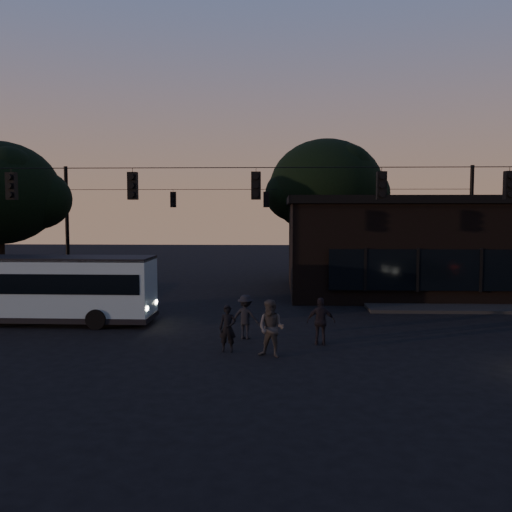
{
  "coord_description": "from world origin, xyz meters",
  "views": [
    {
      "loc": [
        0.84,
        -16.69,
        4.67
      ],
      "look_at": [
        0.0,
        4.0,
        3.0
      ],
      "focal_mm": 40.0,
      "sensor_mm": 36.0,
      "label": 1
    }
  ],
  "objects_px": {
    "building": "(423,245)",
    "pedestrian_d": "(246,317)",
    "bus": "(34,286)",
    "pedestrian_c": "(321,321)",
    "pedestrian_b": "(271,328)",
    "pedestrian_a": "(228,328)"
  },
  "relations": [
    {
      "from": "building",
      "to": "pedestrian_d",
      "type": "relative_size",
      "value": 9.54
    },
    {
      "from": "building",
      "to": "bus",
      "type": "height_order",
      "value": "building"
    },
    {
      "from": "bus",
      "to": "pedestrian_c",
      "type": "bearing_deg",
      "value": -15.54
    },
    {
      "from": "pedestrian_b",
      "to": "pedestrian_d",
      "type": "height_order",
      "value": "pedestrian_b"
    },
    {
      "from": "bus",
      "to": "pedestrian_b",
      "type": "bearing_deg",
      "value": -26.47
    },
    {
      "from": "bus",
      "to": "pedestrian_d",
      "type": "relative_size",
      "value": 6.12
    },
    {
      "from": "bus",
      "to": "pedestrian_b",
      "type": "height_order",
      "value": "bus"
    },
    {
      "from": "building",
      "to": "pedestrian_d",
      "type": "distance_m",
      "value": 15.55
    },
    {
      "from": "pedestrian_b",
      "to": "pedestrian_c",
      "type": "height_order",
      "value": "pedestrian_b"
    },
    {
      "from": "pedestrian_b",
      "to": "building",
      "type": "bearing_deg",
      "value": 81.54
    },
    {
      "from": "building",
      "to": "pedestrian_d",
      "type": "bearing_deg",
      "value": -127.35
    },
    {
      "from": "building",
      "to": "pedestrian_b",
      "type": "bearing_deg",
      "value": -119.57
    },
    {
      "from": "bus",
      "to": "pedestrian_b",
      "type": "xyz_separation_m",
      "value": [
        9.84,
        -5.05,
        -0.63
      ]
    },
    {
      "from": "pedestrian_b",
      "to": "pedestrian_d",
      "type": "relative_size",
      "value": 1.14
    },
    {
      "from": "building",
      "to": "pedestrian_a",
      "type": "bearing_deg",
      "value": -124.69
    },
    {
      "from": "pedestrian_d",
      "to": "bus",
      "type": "bearing_deg",
      "value": -2.0
    },
    {
      "from": "pedestrian_d",
      "to": "pedestrian_b",
      "type": "bearing_deg",
      "value": 124.53
    },
    {
      "from": "pedestrian_b",
      "to": "pedestrian_d",
      "type": "distance_m",
      "value": 2.72
    },
    {
      "from": "building",
      "to": "pedestrian_b",
      "type": "relative_size",
      "value": 8.37
    },
    {
      "from": "pedestrian_c",
      "to": "bus",
      "type": "bearing_deg",
      "value": -15.32
    },
    {
      "from": "bus",
      "to": "pedestrian_a",
      "type": "bearing_deg",
      "value": -27.27
    },
    {
      "from": "bus",
      "to": "pedestrian_b",
      "type": "relative_size",
      "value": 5.36
    }
  ]
}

